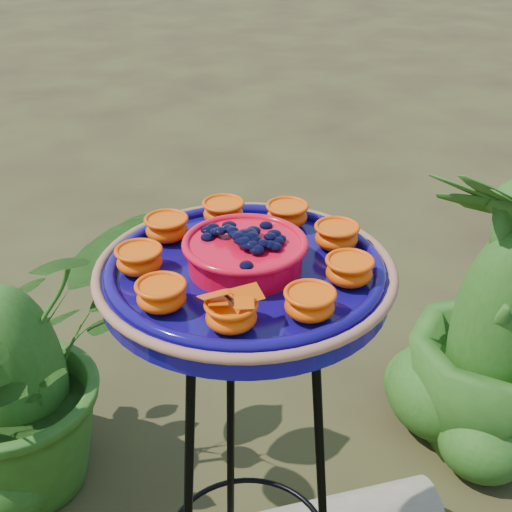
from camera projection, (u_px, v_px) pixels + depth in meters
name	position (u px, v px, depth m)	size (l,w,h in m)	color
tripod_stand	(247.00, 454.00, 1.42)	(0.41, 0.41, 0.97)	black
feeder_dish	(245.00, 269.00, 1.21)	(0.58, 0.58, 0.12)	#0F085D
shrub_back_left	(12.00, 361.00, 1.96)	(0.75, 0.65, 0.83)	#244F15
shrub_back_right	(502.00, 315.00, 2.07)	(0.52, 0.52, 0.93)	#244F15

